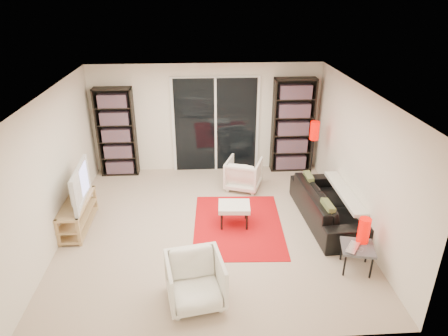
# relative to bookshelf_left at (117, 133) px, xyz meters

# --- Properties ---
(floor) EXTENTS (5.00, 5.00, 0.00)m
(floor) POSITION_rel_bookshelf_left_xyz_m (1.95, -2.33, -0.98)
(floor) COLOR beige
(floor) RESTS_ON ground
(wall_back) EXTENTS (5.00, 0.02, 2.40)m
(wall_back) POSITION_rel_bookshelf_left_xyz_m (1.95, 0.17, 0.22)
(wall_back) COLOR white
(wall_back) RESTS_ON ground
(wall_front) EXTENTS (5.00, 0.02, 2.40)m
(wall_front) POSITION_rel_bookshelf_left_xyz_m (1.95, -4.83, 0.22)
(wall_front) COLOR white
(wall_front) RESTS_ON ground
(wall_left) EXTENTS (0.02, 5.00, 2.40)m
(wall_left) POSITION_rel_bookshelf_left_xyz_m (-0.55, -2.33, 0.22)
(wall_left) COLOR white
(wall_left) RESTS_ON ground
(wall_right) EXTENTS (0.02, 5.00, 2.40)m
(wall_right) POSITION_rel_bookshelf_left_xyz_m (4.45, -2.33, 0.22)
(wall_right) COLOR white
(wall_right) RESTS_ON ground
(ceiling) EXTENTS (5.00, 5.00, 0.02)m
(ceiling) POSITION_rel_bookshelf_left_xyz_m (1.95, -2.33, 1.42)
(ceiling) COLOR white
(ceiling) RESTS_ON wall_back
(sliding_door) EXTENTS (1.92, 0.08, 2.16)m
(sliding_door) POSITION_rel_bookshelf_left_xyz_m (2.15, 0.13, 0.07)
(sliding_door) COLOR white
(sliding_door) RESTS_ON ground
(bookshelf_left) EXTENTS (0.80, 0.30, 1.95)m
(bookshelf_left) POSITION_rel_bookshelf_left_xyz_m (0.00, 0.00, 0.00)
(bookshelf_left) COLOR black
(bookshelf_left) RESTS_ON ground
(bookshelf_right) EXTENTS (0.90, 0.30, 2.10)m
(bookshelf_right) POSITION_rel_bookshelf_left_xyz_m (3.85, -0.00, 0.07)
(bookshelf_right) COLOR black
(bookshelf_right) RESTS_ON ground
(tv_stand) EXTENTS (0.39, 1.22, 0.50)m
(tv_stand) POSITION_rel_bookshelf_left_xyz_m (-0.36, -2.17, -0.71)
(tv_stand) COLOR tan
(tv_stand) RESTS_ON floor
(tv) EXTENTS (0.22, 1.13, 0.65)m
(tv) POSITION_rel_bookshelf_left_xyz_m (-0.34, -2.17, -0.15)
(tv) COLOR black
(tv) RESTS_ON tv_stand
(rug) EXTENTS (1.63, 2.15, 0.01)m
(rug) POSITION_rel_bookshelf_left_xyz_m (2.43, -2.31, -0.97)
(rug) COLOR red
(rug) RESTS_ON floor
(sofa) EXTENTS (0.93, 2.13, 0.61)m
(sofa) POSITION_rel_bookshelf_left_xyz_m (4.05, -2.23, -0.67)
(sofa) COLOR black
(sofa) RESTS_ON floor
(armchair_back) EXTENTS (0.87, 0.89, 0.63)m
(armchair_back) POSITION_rel_bookshelf_left_xyz_m (2.68, -0.87, -0.66)
(armchair_back) COLOR white
(armchair_back) RESTS_ON floor
(armchair_front) EXTENTS (0.85, 0.86, 0.68)m
(armchair_front) POSITION_rel_bookshelf_left_xyz_m (1.69, -4.12, -0.64)
(armchair_front) COLOR white
(armchair_front) RESTS_ON floor
(ottoman) EXTENTS (0.57, 0.48, 0.40)m
(ottoman) POSITION_rel_bookshelf_left_xyz_m (2.36, -2.27, -0.63)
(ottoman) COLOR white
(ottoman) RESTS_ON floor
(side_table) EXTENTS (0.55, 0.55, 0.40)m
(side_table) POSITION_rel_bookshelf_left_xyz_m (4.07, -3.59, -0.62)
(side_table) COLOR #4F4F55
(side_table) RESTS_ON floor
(laptop) EXTENTS (0.37, 0.39, 0.03)m
(laptop) POSITION_rel_bookshelf_left_xyz_m (4.01, -3.66, -0.56)
(laptop) COLOR silver
(laptop) RESTS_ON side_table
(table_lamp) EXTENTS (0.17, 0.17, 0.39)m
(table_lamp) POSITION_rel_bookshelf_left_xyz_m (4.17, -3.47, -0.38)
(table_lamp) COLOR #DD0600
(table_lamp) RESTS_ON side_table
(floor_lamp) EXTENTS (0.21, 0.21, 1.39)m
(floor_lamp) POSITION_rel_bookshelf_left_xyz_m (4.12, -0.77, 0.08)
(floor_lamp) COLOR black
(floor_lamp) RESTS_ON floor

